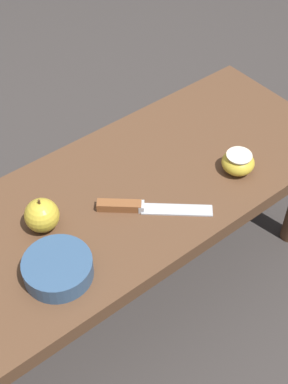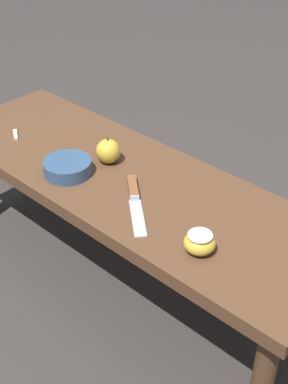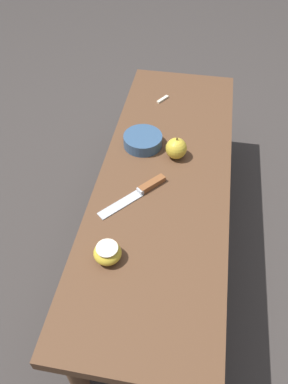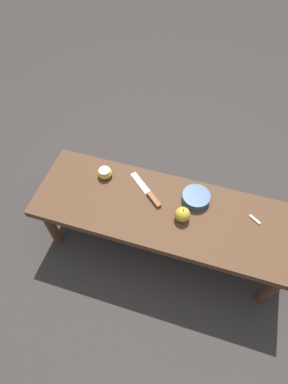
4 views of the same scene
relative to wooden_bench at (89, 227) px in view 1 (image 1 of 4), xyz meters
name	(u,v)px [view 1 (image 1 of 4)]	position (x,y,z in m)	size (l,w,h in m)	color
ground_plane	(98,307)	(0.00, 0.00, -0.34)	(8.00, 8.00, 0.00)	#383330
wooden_bench	(89,227)	(0.00, 0.00, 0.00)	(1.31, 0.44, 0.39)	brown
knife	(137,207)	(-0.09, 0.06, 0.06)	(0.21, 0.19, 0.02)	#B7BABF
apple_whole	(42,215)	(0.09, -0.03, 0.09)	(0.07, 0.07, 0.08)	gold
apple_cut	(238,162)	(-0.35, 0.11, 0.07)	(0.08, 0.08, 0.05)	gold
bowl	(58,268)	(0.13, 0.10, 0.07)	(0.14, 0.14, 0.04)	#335175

